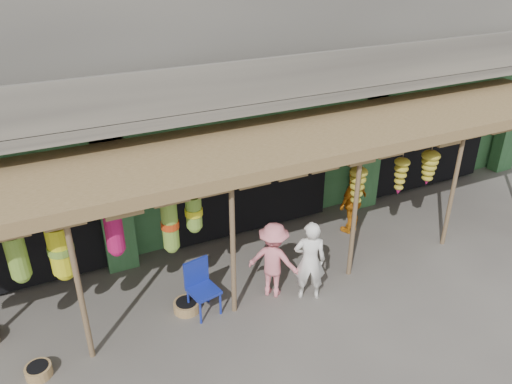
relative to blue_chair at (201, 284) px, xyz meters
name	(u,v)px	position (x,y,z in m)	size (l,w,h in m)	color
ground	(300,281)	(2.02, -0.07, -0.56)	(80.00, 80.00, 0.00)	#514C47
building	(204,59)	(2.02, 4.79, 2.80)	(16.40, 6.80, 7.00)	gray
awning	(276,146)	(1.86, 0.73, 2.02)	(14.00, 2.70, 2.79)	brown
blue_chair	(201,284)	(0.00, 0.00, 0.00)	(0.57, 0.57, 1.01)	#172898
basket_mid	(187,306)	(-0.25, 0.10, -0.47)	(0.48, 0.48, 0.18)	#9C6C46
basket_right	(39,371)	(-2.79, -0.33, -0.47)	(0.40, 0.40, 0.18)	#916344
person_front	(310,261)	(1.91, -0.52, 0.24)	(0.59, 0.38, 1.60)	white
person_vendor	(353,201)	(4.02, 1.07, 0.20)	(0.89, 0.37, 1.52)	orange
person_shopper	(273,260)	(1.37, -0.15, 0.19)	(0.97, 0.56, 1.51)	pink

